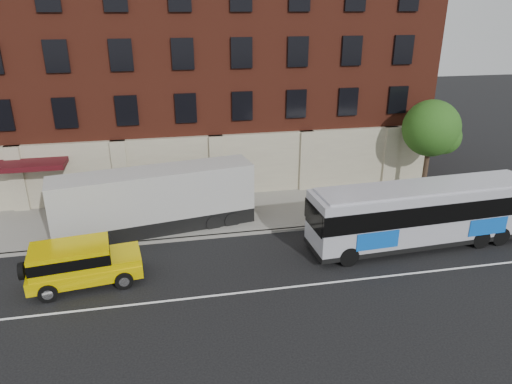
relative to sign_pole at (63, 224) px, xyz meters
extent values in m
plane|color=black|center=(8.50, -6.15, -1.45)|extent=(120.00, 120.00, 0.00)
cube|color=gray|center=(8.50, 2.85, -1.38)|extent=(60.00, 6.00, 0.15)
cube|color=gray|center=(8.50, -0.15, -1.38)|extent=(60.00, 0.25, 0.15)
cube|color=white|center=(8.50, -5.65, -1.45)|extent=(60.00, 0.12, 0.01)
cube|color=#602316|center=(8.50, 10.85, 6.20)|extent=(30.00, 10.00, 15.00)
cube|color=#B6AE90|center=(8.50, 5.70, 0.70)|extent=(30.00, 0.35, 4.00)
cube|color=#410B11|center=(-2.50, 4.85, 1.80)|extent=(4.20, 2.20, 0.30)
cube|color=#B6AE90|center=(-3.50, 5.60, 0.70)|extent=(0.90, 0.55, 4.00)
cube|color=#B6AE90|center=(2.50, 5.60, 0.70)|extent=(0.90, 0.55, 4.00)
cube|color=#B6AE90|center=(8.50, 5.60, 0.70)|extent=(0.90, 0.55, 4.00)
cube|color=#B6AE90|center=(14.50, 5.60, 0.70)|extent=(0.90, 0.55, 4.00)
cube|color=#B6AE90|center=(20.50, 5.60, 0.70)|extent=(0.90, 0.55, 4.00)
cube|color=black|center=(-3.75, 5.77, 4.50)|extent=(1.30, 0.20, 1.80)
cube|color=black|center=(-0.25, 5.77, 4.50)|extent=(1.30, 0.20, 1.80)
cube|color=black|center=(3.25, 5.77, 4.50)|extent=(1.30, 0.20, 1.80)
cube|color=black|center=(6.75, 5.77, 4.50)|extent=(1.30, 0.20, 1.80)
cube|color=black|center=(10.25, 5.77, 4.50)|extent=(1.30, 0.20, 1.80)
cube|color=black|center=(13.75, 5.77, 4.50)|extent=(1.30, 0.20, 1.80)
cube|color=black|center=(17.25, 5.77, 4.50)|extent=(1.30, 0.20, 1.80)
cube|color=black|center=(20.75, 5.77, 4.50)|extent=(1.30, 0.20, 1.80)
cube|color=black|center=(-0.25, 5.77, 7.70)|extent=(1.30, 0.20, 1.80)
cube|color=black|center=(3.25, 5.77, 7.70)|extent=(1.30, 0.20, 1.80)
cube|color=black|center=(6.75, 5.77, 7.70)|extent=(1.30, 0.20, 1.80)
cube|color=black|center=(10.25, 5.77, 7.70)|extent=(1.30, 0.20, 1.80)
cube|color=black|center=(13.75, 5.77, 7.70)|extent=(1.30, 0.20, 1.80)
cube|color=black|center=(17.25, 5.77, 7.70)|extent=(1.30, 0.20, 1.80)
cube|color=black|center=(20.75, 5.77, 7.70)|extent=(1.30, 0.20, 1.80)
cube|color=black|center=(-2.00, 5.63, 0.30)|extent=(2.60, 0.15, 2.80)
cube|color=black|center=(4.00, 5.63, 0.30)|extent=(2.60, 0.15, 2.80)
cube|color=black|center=(10.00, 5.63, 0.30)|extent=(2.60, 0.15, 2.80)
cube|color=black|center=(16.00, 5.63, 0.30)|extent=(2.60, 0.15, 2.80)
cylinder|color=slate|center=(0.00, 0.05, -0.20)|extent=(0.07, 0.07, 2.50)
cube|color=silver|center=(0.00, -0.10, 0.60)|extent=(0.30, 0.03, 0.40)
cube|color=silver|center=(0.00, -0.10, 0.10)|extent=(0.30, 0.03, 0.35)
cylinder|color=#34241A|center=(22.00, 3.35, 0.20)|extent=(0.32, 0.32, 3.00)
sphere|color=#1F4814|center=(22.00, 3.35, 3.10)|extent=(3.60, 3.60, 3.60)
sphere|color=#1F4814|center=(22.70, 2.95, 2.60)|extent=(2.20, 2.20, 2.20)
sphere|color=#1F4814|center=(21.40, 3.75, 2.70)|extent=(2.00, 2.00, 2.00)
cube|color=#AAABB5|center=(18.26, -2.97, 0.33)|extent=(12.17, 3.16, 2.86)
cube|color=black|center=(18.26, -2.97, -1.00)|extent=(12.22, 3.21, 0.25)
cube|color=#AAABB5|center=(18.26, -2.97, 1.81)|extent=(11.55, 2.83, 0.12)
cube|color=black|center=(18.26, -2.97, 0.81)|extent=(12.26, 3.24, 1.00)
cube|color=blue|center=(15.12, -4.42, -0.20)|extent=(2.21, 0.16, 0.90)
cube|color=blue|center=(21.20, -1.52, -0.20)|extent=(2.21, 0.16, 0.90)
cylinder|color=black|center=(13.71, -4.35, -0.95)|extent=(1.02, 0.36, 1.00)
cylinder|color=black|center=(13.59, -2.08, -0.95)|extent=(1.02, 0.36, 1.00)
cylinder|color=black|center=(21.13, -3.95, -0.95)|extent=(1.02, 0.36, 1.00)
cylinder|color=black|center=(21.01, -1.68, -0.95)|extent=(1.02, 0.36, 1.00)
cylinder|color=black|center=(22.34, -3.88, -0.95)|extent=(1.02, 0.36, 1.00)
cylinder|color=black|center=(22.21, -1.62, -0.95)|extent=(1.02, 0.36, 1.00)
cube|color=#DABB00|center=(1.46, -3.50, -0.79)|extent=(5.09, 2.63, 0.61)
cube|color=#DABB00|center=(0.91, -3.57, 0.02)|extent=(3.57, 2.40, 1.01)
cube|color=black|center=(0.91, -3.57, 0.07)|extent=(3.62, 2.44, 0.51)
cube|color=#DABB00|center=(3.12, -3.29, -0.34)|extent=(1.75, 2.11, 0.30)
cube|color=black|center=(3.90, -3.19, -0.74)|extent=(0.27, 1.62, 0.56)
cylinder|color=black|center=(-1.10, -3.83, -0.34)|extent=(0.32, 0.79, 0.77)
cylinder|color=black|center=(3.15, -4.29, -1.05)|extent=(0.84, 0.39, 0.81)
cylinder|color=silver|center=(3.15, -4.29, -1.05)|extent=(0.48, 0.36, 0.45)
cylinder|color=black|center=(2.89, -2.31, -1.05)|extent=(0.84, 0.39, 0.81)
cylinder|color=silver|center=(2.89, -2.31, -1.05)|extent=(0.48, 0.36, 0.45)
cylinder|color=black|center=(0.03, -4.69, -1.05)|extent=(0.84, 0.39, 0.81)
cylinder|color=silver|center=(0.03, -4.69, -1.05)|extent=(0.48, 0.36, 0.45)
cylinder|color=black|center=(-0.22, -2.71, -1.05)|extent=(0.84, 0.39, 0.81)
cylinder|color=silver|center=(-0.22, -2.71, -1.05)|extent=(0.48, 0.36, 0.45)
cube|color=black|center=(4.61, 1.25, -0.96)|extent=(11.01, 4.00, 0.99)
cube|color=#B9B8B4|center=(4.61, 1.25, 0.84)|extent=(11.01, 4.04, 2.61)
cylinder|color=black|center=(0.80, -0.47, -1.00)|extent=(0.93, 0.40, 0.90)
cylinder|color=black|center=(0.44, 1.57, -1.00)|extent=(0.93, 0.40, 0.90)
cylinder|color=black|center=(1.87, -0.28, -1.00)|extent=(0.93, 0.40, 0.90)
cylinder|color=black|center=(1.51, 1.75, -1.00)|extent=(0.93, 0.40, 0.90)
cylinder|color=black|center=(7.71, 0.75, -1.00)|extent=(0.93, 0.40, 0.90)
cylinder|color=black|center=(7.36, 2.79, -1.00)|extent=(0.93, 0.40, 0.90)
cylinder|color=black|center=(8.78, 0.93, -1.00)|extent=(0.93, 0.40, 0.90)
cylinder|color=black|center=(8.42, 2.97, -1.00)|extent=(0.93, 0.40, 0.90)
camera|label=1|loc=(5.48, -22.90, 10.36)|focal=32.75mm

